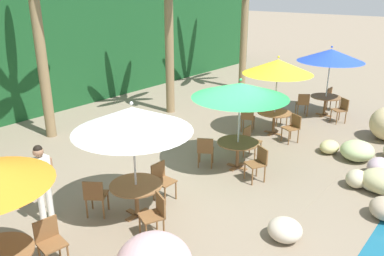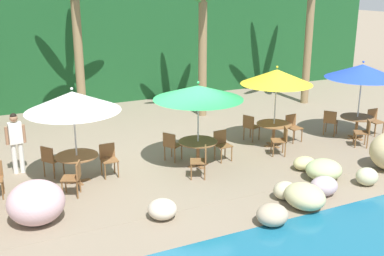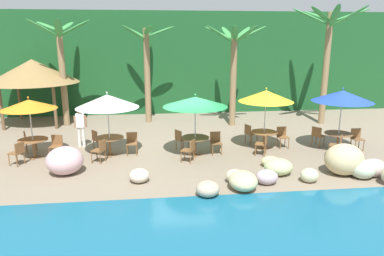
{
  "view_description": "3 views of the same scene",
  "coord_description": "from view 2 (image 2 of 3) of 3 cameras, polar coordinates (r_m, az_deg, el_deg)",
  "views": [
    {
      "loc": [
        -7.67,
        -5.4,
        4.63
      ],
      "look_at": [
        -0.39,
        0.56,
        1.19
      ],
      "focal_mm": 36.72,
      "sensor_mm": 36.0,
      "label": 1
    },
    {
      "loc": [
        -5.17,
        -11.6,
        5.05
      ],
      "look_at": [
        0.54,
        0.18,
        0.99
      ],
      "focal_mm": 44.7,
      "sensor_mm": 36.0,
      "label": 2
    },
    {
      "loc": [
        -1.14,
        -13.6,
        4.53
      ],
      "look_at": [
        0.42,
        0.06,
        1.03
      ],
      "focal_mm": 33.52,
      "sensor_mm": 36.0,
      "label": 3
    }
  ],
  "objects": [
    {
      "name": "ground_plane",
      "position": [
        13.67,
        -1.72,
        -4.48
      ],
      "size": [
        120.0,
        120.0,
        0.0
      ],
      "primitive_type": "plane",
      "color": "gray"
    },
    {
      "name": "terrace_deck",
      "position": [
        13.67,
        -1.72,
        -4.46
      ],
      "size": [
        18.0,
        5.2,
        0.01
      ],
      "color": "gray",
      "rests_on": "ground"
    },
    {
      "name": "foliage_backdrop",
      "position": [
        21.34,
        -11.97,
        11.34
      ],
      "size": [
        28.0,
        2.4,
        6.0
      ],
      "color": "#194C23",
      "rests_on": "ground"
    },
    {
      "name": "rock_seawall",
      "position": [
        12.37,
        13.14,
        -5.46
      ],
      "size": [
        13.01,
        3.38,
        1.07
      ],
      "color": "#B7BC9F",
      "rests_on": "ground"
    },
    {
      "name": "umbrella_white",
      "position": [
        12.26,
        -14.06,
        3.1
      ],
      "size": [
        2.39,
        2.39,
        2.53
      ],
      "color": "silver",
      "rests_on": "ground"
    },
    {
      "name": "dining_table_white",
      "position": [
        12.71,
        -13.56,
        -3.71
      ],
      "size": [
        1.1,
        1.1,
        0.74
      ],
      "color": "brown",
      "rests_on": "ground"
    },
    {
      "name": "chair_white_seaward",
      "position": [
        13.01,
        -9.95,
        -3.47
      ],
      "size": [
        0.43,
        0.43,
        0.87
      ],
      "color": "brown",
      "rests_on": "ground"
    },
    {
      "name": "chair_white_inland",
      "position": [
        13.25,
        -16.52,
        -3.55
      ],
      "size": [
        0.59,
        0.59,
        0.87
      ],
      "color": "brown",
      "rests_on": "ground"
    },
    {
      "name": "chair_white_left",
      "position": [
        11.96,
        -13.87,
        -5.61
      ],
      "size": [
        0.56,
        0.56,
        0.87
      ],
      "color": "brown",
      "rests_on": "ground"
    },
    {
      "name": "umbrella_green",
      "position": [
        13.0,
        0.75,
        4.28
      ],
      "size": [
        2.48,
        2.48,
        2.45
      ],
      "color": "silver",
      "rests_on": "ground"
    },
    {
      "name": "dining_table_green",
      "position": [
        13.42,
        0.72,
        -2.08
      ],
      "size": [
        1.1,
        1.1,
        0.74
      ],
      "color": "brown",
      "rests_on": "ground"
    },
    {
      "name": "chair_green_seaward",
      "position": [
        13.95,
        3.57,
        -1.8
      ],
      "size": [
        0.44,
        0.45,
        0.87
      ],
      "color": "brown",
      "rests_on": "ground"
    },
    {
      "name": "chair_green_inland",
      "position": [
        13.82,
        -2.48,
        -1.96
      ],
      "size": [
        0.58,
        0.58,
        0.87
      ],
      "color": "brown",
      "rests_on": "ground"
    },
    {
      "name": "chair_green_left",
      "position": [
        12.66,
        1.13,
        -3.79
      ],
      "size": [
        0.57,
        0.57,
        0.87
      ],
      "color": "brown",
      "rests_on": "ground"
    },
    {
      "name": "umbrella_yellow",
      "position": [
        14.89,
        10.07,
        6.03
      ],
      "size": [
        2.22,
        2.22,
        2.57
      ],
      "color": "silver",
      "rests_on": "ground"
    },
    {
      "name": "dining_table_yellow",
      "position": [
        15.28,
        9.75,
        0.08
      ],
      "size": [
        1.1,
        1.1,
        0.74
      ],
      "color": "brown",
      "rests_on": "ground"
    },
    {
      "name": "chair_yellow_seaward",
      "position": [
        15.91,
        11.91,
        0.26
      ],
      "size": [
        0.45,
        0.45,
        0.87
      ],
      "color": "brown",
      "rests_on": "ground"
    },
    {
      "name": "chair_yellow_inland",
      "position": [
        15.69,
        6.96,
        0.28
      ],
      "size": [
        0.55,
        0.55,
        0.87
      ],
      "color": "brown",
      "rests_on": "ground"
    },
    {
      "name": "chair_yellow_left",
      "position": [
        14.53,
        10.65,
        -1.29
      ],
      "size": [
        0.57,
        0.56,
        0.87
      ],
      "color": "brown",
      "rests_on": "ground"
    },
    {
      "name": "umbrella_blue",
      "position": [
        16.36,
        19.67,
        6.4
      ],
      "size": [
        2.37,
        2.37,
        2.6
      ],
      "color": "silver",
      "rests_on": "ground"
    },
    {
      "name": "dining_table_blue",
      "position": [
        16.72,
        19.11,
        0.86
      ],
      "size": [
        1.1,
        1.1,
        0.74
      ],
      "color": "brown",
      "rests_on": "ground"
    },
    {
      "name": "chair_blue_seaward",
      "position": [
        17.39,
        20.91,
        0.94
      ],
      "size": [
        0.43,
        0.44,
        0.87
      ],
      "color": "brown",
      "rests_on": "ground"
    },
    {
      "name": "chair_blue_inland",
      "position": [
        16.79,
        16.18,
        0.84
      ],
      "size": [
        0.59,
        0.59,
        0.87
      ],
      "color": "brown",
      "rests_on": "ground"
    },
    {
      "name": "chair_blue_left",
      "position": [
        15.96,
        19.88,
        -0.35
      ],
      "size": [
        0.59,
        0.59,
        0.87
      ],
      "color": "brown",
      "rests_on": "ground"
    },
    {
      "name": "palm_tree_second",
      "position": [
        17.8,
        -13.64,
        11.4
      ],
      "size": [
        2.81,
        3.01,
        5.14
      ],
      "color": "olive",
      "rests_on": "ground"
    },
    {
      "name": "palm_tree_third",
      "position": [
        18.09,
        1.29,
        12.5
      ],
      "size": [
        3.12,
        3.15,
        5.11
      ],
      "color": "olive",
      "rests_on": "ground"
    },
    {
      "name": "palm_tree_fourth",
      "position": [
        20.58,
        14.05,
        14.44
      ],
      "size": [
        3.82,
        3.77,
        6.04
      ],
      "color": "olive",
      "rests_on": "ground"
    },
    {
      "name": "waiter_in_white",
      "position": [
        13.65,
        -20.28,
        -1.21
      ],
      "size": [
        0.52,
        0.22,
        1.7
      ],
      "color": "white",
      "rests_on": "ground"
    }
  ]
}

